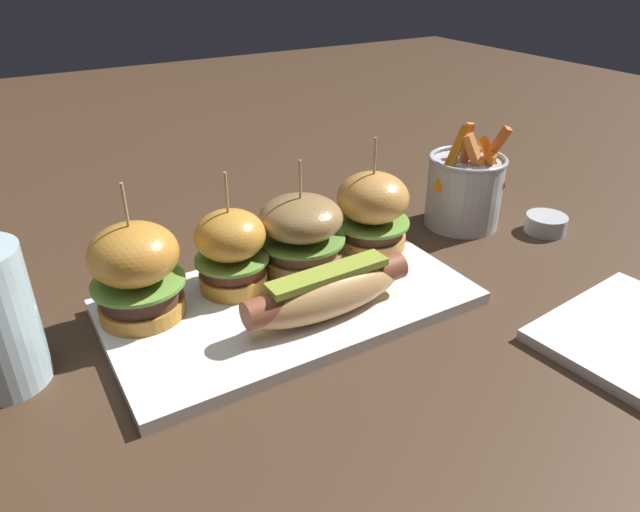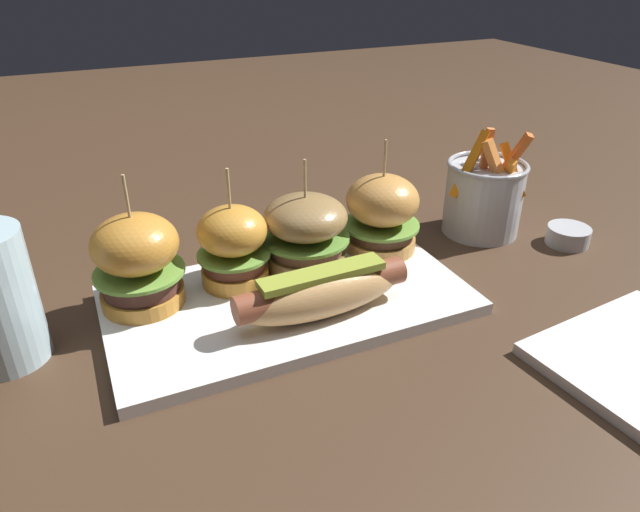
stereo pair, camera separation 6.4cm
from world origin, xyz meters
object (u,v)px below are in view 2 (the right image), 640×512
Objects in this scene: slider_far_left at (137,260)px; fries_bucket at (484,196)px; slider_far_right at (382,213)px; sauce_ramekin at (568,235)px; slider_center_left at (233,245)px; hot_dog at (322,292)px; platter_main at (288,300)px; slider_center_right at (306,232)px.

slider_far_left is 0.46m from fries_bucket.
sauce_ramekin is at bearing -15.68° from slider_far_right.
slider_center_left is at bearing -177.69° from fries_bucket.
slider_far_right is 0.17m from fries_bucket.
platter_main is at bearing 110.60° from hot_dog.
slider_center_right reaches higher than hot_dog.
hot_dog is at bearing -30.93° from slider_far_left.
fries_bucket reaches higher than hot_dog.
slider_center_right is at bearing 49.15° from platter_main.
hot_dog is 0.12m from slider_center_left.
sauce_ramekin is (0.54, -0.06, -0.05)m from slider_far_left.
slider_far_left reaches higher than sauce_ramekin.
slider_center_right is at bearing -0.30° from slider_center_left.
fries_bucket is at bearing 135.78° from sauce_ramekin.
fries_bucket is (0.36, 0.01, -0.01)m from slider_center_left.
slider_center_left reaches higher than hot_dog.
hot_dog is at bearing -69.40° from platter_main.
platter_main is 0.40m from sauce_ramekin.
slider_far_right reaches higher than hot_dog.
platter_main is at bearing 177.82° from sauce_ramekin.
platter_main is at bearing -130.85° from slider_center_right.
sauce_ramekin is at bearing -10.51° from slider_center_right.
hot_dog is 0.20m from slider_far_left.
slider_center_left reaches higher than slider_center_right.
slider_far_left is (-0.17, 0.10, 0.02)m from hot_dog.
slider_center_left is at bearing 171.49° from sauce_ramekin.
slider_center_left is (-0.04, 0.05, 0.05)m from platter_main.
slider_center_left is 1.02× the size of slider_center_right.
fries_bucket reaches higher than sauce_ramekin.
platter_main is at bearing -168.25° from fries_bucket.
hot_dog is at bearing -158.56° from fries_bucket.
slider_center_right is (0.04, 0.05, 0.05)m from platter_main.
slider_far_left is 1.07× the size of slider_center_left.
slider_far_left is at bearing 161.54° from platter_main.
slider_center_left is 0.97× the size of slider_far_right.
hot_dog is at bearing -103.67° from slider_center_right.
slider_center_right is 0.36m from sauce_ramekin.
sauce_ramekin is (0.35, -0.07, -0.05)m from slider_center_right.
sauce_ramekin is (0.40, -0.02, 0.01)m from platter_main.
sauce_ramekin is (0.08, -0.08, -0.04)m from fries_bucket.
platter_main is 0.32m from fries_bucket.
fries_bucket is (0.31, 0.07, 0.05)m from platter_main.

